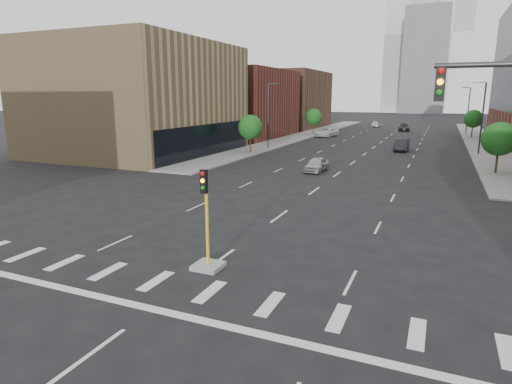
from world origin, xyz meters
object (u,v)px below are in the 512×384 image
Objects in this scene: median_traffic_signal at (207,247)px; car_deep_right at (404,127)px; car_far_left at (327,132)px; car_near_left at (317,164)px; car_distant at (375,124)px; car_mid_right at (402,145)px.

median_traffic_signal reaches higher than car_deep_right.
car_near_left is at bearing -67.82° from car_far_left.
car_distant is at bearing 93.80° from car_near_left.
median_traffic_signal is 0.89× the size of car_mid_right.
car_mid_right reaches higher than car_deep_right.
car_near_left is 38.11m from car_far_left.
car_far_left is at bearing 99.46° from median_traffic_signal.
car_mid_right is 22.17m from car_far_left.
car_deep_right is at bearing -56.50° from car_distant.
median_traffic_signal reaches higher than car_near_left.
median_traffic_signal reaches higher than car_mid_right.
median_traffic_signal is 82.53m from car_deep_right.
car_far_left is 1.37× the size of car_distant.
car_deep_right is (-2.58, 36.21, -0.05)m from car_mid_right.
car_near_left is 0.72× the size of car_far_left.
car_mid_right reaches higher than car_near_left.
median_traffic_signal is 25.90m from car_near_left.
car_distant is at bearing 121.16° from car_deep_right.
car_distant reaches higher than car_near_left.
car_mid_right is 36.30m from car_deep_right.
car_mid_right is (6.32, 20.51, 0.10)m from car_near_left.
car_distant is (-7.39, 9.54, -0.04)m from car_deep_right.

